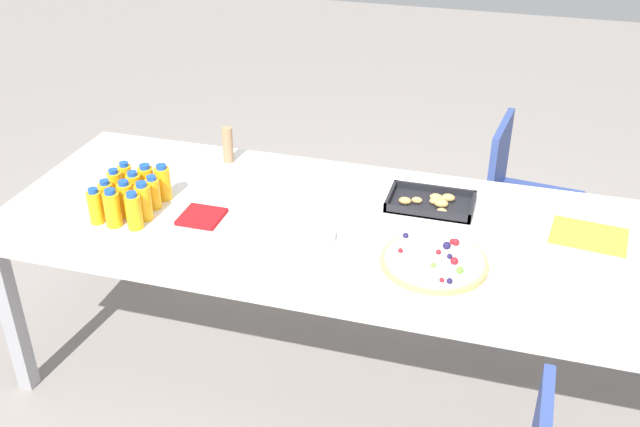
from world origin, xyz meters
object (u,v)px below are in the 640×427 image
Objects in this scene: juice_bottle_3 at (107,198)px; juice_bottle_11 at (163,183)px; fruit_pizza at (435,261)px; juice_bottle_8 at (153,193)px; juice_bottle_4 at (126,200)px; paper_folder at (589,236)px; juice_bottle_10 at (147,181)px; juice_bottle_6 at (116,187)px; chair_far_right at (521,194)px; juice_bottle_2 at (134,211)px; party_table at (344,236)px; juice_bottle_0 at (96,207)px; cardboard_tube at (228,145)px; snack_tray at (431,203)px; juice_bottle_5 at (144,202)px; juice_bottle_7 at (134,190)px; juice_bottle_1 at (113,209)px; plate_stack at (307,235)px; juice_bottle_9 at (126,179)px; napkin_stack at (202,217)px.

juice_bottle_3 is 0.93× the size of juice_bottle_11.
juice_bottle_3 reaches higher than fruit_pizza.
juice_bottle_8 is 1.08m from fruit_pizza.
juice_bottle_8 is (0.07, 0.08, -0.01)m from juice_bottle_4.
fruit_pizza is 0.60m from paper_folder.
juice_bottle_10 is at bearing -174.19° from paper_folder.
juice_bottle_3 is 0.94× the size of juice_bottle_6.
chair_far_right is 5.76× the size of juice_bottle_2.
juice_bottle_2 is 0.55× the size of paper_folder.
party_table is 17.75× the size of juice_bottle_4.
cardboard_tube is at bearing 66.38° from juice_bottle_0.
snack_tray is (0.28, 0.22, 0.07)m from party_table.
juice_bottle_2 reaches higher than juice_bottle_8.
juice_bottle_5 is 1.07m from snack_tray.
paper_folder is (1.65, 0.25, -0.06)m from juice_bottle_7.
juice_bottle_10 is at bearing -51.86° from chair_far_right.
cardboard_tube is (0.18, 0.53, 0.01)m from juice_bottle_4.
plate_stack is at bearing 9.14° from juice_bottle_1.
snack_tray is (1.08, 0.47, -0.06)m from juice_bottle_1.
juice_bottle_8 is 0.99× the size of juice_bottle_10.
juice_bottle_2 is 0.94× the size of cardboard_tube.
snack_tray is 0.90m from cardboard_tube.
juice_bottle_9 is (-0.00, 0.23, -0.00)m from juice_bottle_0.
juice_bottle_9 is (-0.07, 0.23, -0.00)m from juice_bottle_1.
chair_far_right is 0.77m from paper_folder.
juice_bottle_8 is at bearing 50.55° from juice_bottle_4.
juice_bottle_0 is 0.53× the size of paper_folder.
fruit_pizza is at bearing -0.19° from juice_bottle_4.
juice_bottle_3 is 0.15m from juice_bottle_9.
juice_bottle_0 is 0.93× the size of juice_bottle_5.
juice_bottle_6 is 0.94× the size of cardboard_tube.
juice_bottle_4 reaches higher than fruit_pizza.
juice_bottle_2 is 1.62m from paper_folder.
juice_bottle_7 is 0.39× the size of fruit_pizza.
juice_bottle_3 is 0.42× the size of snack_tray.
party_table is 1.07m from chair_far_right.
juice_bottle_8 reaches higher than napkin_stack.
juice_bottle_8 is 0.62m from plate_stack.
juice_bottle_8 is 0.37× the size of fruit_pizza.
snack_tray is at bearing 17.17° from juice_bottle_8.
fruit_pizza is (1.22, 0.07, -0.05)m from juice_bottle_0.
juice_bottle_0 is 0.23m from juice_bottle_9.
juice_bottle_9 is at bearing 119.26° from juice_bottle_4.
juice_bottle_2 is (0.15, 0.00, 0.00)m from juice_bottle_0.
juice_bottle_11 reaches higher than juice_bottle_8.
juice_bottle_2 is at bearing -161.56° from party_table.
cardboard_tube reaches higher than juice_bottle_5.
juice_bottle_3 reaches higher than party_table.
napkin_stack is at bearing 177.15° from plate_stack.
juice_bottle_3 is at bearing -151.28° from juice_bottle_8.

